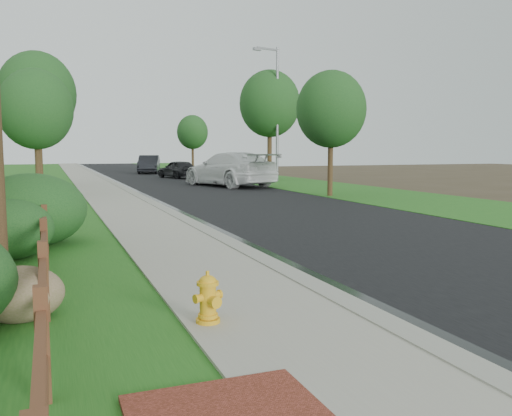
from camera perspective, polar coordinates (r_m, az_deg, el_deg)
name	(u,v)px	position (r m, az deg, el deg)	size (l,w,h in m)	color
ground	(415,367)	(6.11, 16.44, -15.72)	(120.00, 120.00, 0.00)	#3C3220
road	(166,179)	(40.35, -9.46, 2.98)	(8.00, 90.00, 0.02)	black
curb	(107,180)	(39.72, -15.41, 2.86)	(0.40, 90.00, 0.12)	gray
wet_gutter	(112,180)	(39.75, -14.90, 2.82)	(0.50, 90.00, 0.00)	black
sidewalk	(88,180)	(39.61, -17.28, 2.78)	(2.20, 90.00, 0.10)	gray
grass_strip	(59,181)	(39.53, -20.03, 2.65)	(1.60, 90.00, 0.06)	#1E5819
verge_far	(254,178)	(42.28, -0.25, 3.23)	(6.00, 90.00, 0.04)	#1E5819
ranch_fence	(45,236)	(10.99, -21.35, -2.77)	(0.12, 16.92, 1.10)	#54331C
fire_hydrant	(208,299)	(6.85, -5.06, -9.51)	(0.43, 0.35, 0.65)	orange
white_suv	(229,169)	(32.61, -2.81, 4.10)	(2.85, 7.00, 2.03)	white
dark_car_mid	(178,169)	(41.91, -8.22, 4.08)	(1.63, 4.04, 1.38)	black
dark_car_far	(149,164)	(50.61, -11.20, 4.54)	(1.74, 4.99, 1.65)	black
streetlight	(275,106)	(37.45, 2.05, 10.66)	(2.06, 0.72, 9.07)	gray
boulder	(20,294)	(7.76, -23.59, -8.34)	(1.12, 0.84, 0.75)	brown
shrub_c	(10,230)	(12.11, -24.49, -2.08)	(1.72, 1.72, 1.24)	#17411A
shrub_d	(31,210)	(13.45, -22.64, -0.23)	(2.50, 2.50, 1.71)	#17411A
tree_near_left	(36,109)	(26.73, -22.19, 9.59)	(3.30, 3.30, 5.85)	#342915
tree_near_right	(331,109)	(25.96, 7.91, 10.24)	(3.28, 3.28, 5.90)	#342915
tree_mid_left	(37,94)	(34.27, -22.06, 11.08)	(4.38, 4.38, 7.84)	#342915
tree_mid_right	(270,104)	(39.01, 1.45, 10.90)	(4.30, 4.30, 7.80)	#342915
tree_far_right	(192,132)	(52.78, -6.71, 7.93)	(2.97, 2.97, 5.48)	#342915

